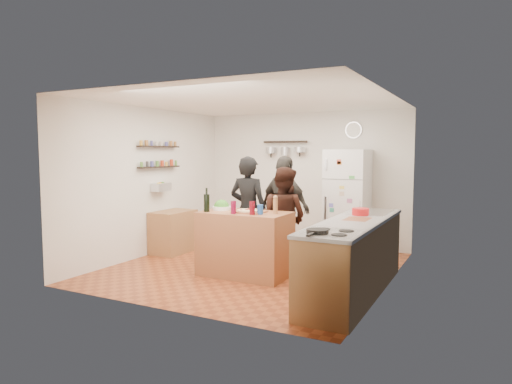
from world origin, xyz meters
The scene contains 26 objects.
room_shell centered at (0.00, 0.39, 1.25)m, with size 4.20×4.20×4.20m.
prep_island centered at (0.09, -0.42, 0.46)m, with size 1.25×0.72×0.91m, color #935736.
pizza_board centered at (0.17, -0.44, 0.92)m, with size 0.42×0.34×0.02m, color brown.
pizza centered at (0.17, -0.44, 0.94)m, with size 0.34×0.34×0.02m, color beige.
salad_bowl centered at (-0.33, -0.37, 0.94)m, with size 0.27×0.27×0.05m, color white.
wine_bottle centered at (-0.41, -0.64, 1.04)m, with size 0.08×0.08×0.25m, color black.
wine_glass_near centered at (0.04, -0.66, 1.00)m, with size 0.07×0.07×0.18m, color maroon.
wine_glass_far centered at (0.31, -0.62, 1.00)m, with size 0.08×0.08×0.18m, color #5E0812.
pepper_mill centered at (0.54, -0.37, 1.01)m, with size 0.06×0.06×0.20m, color #97673F.
salt_canister centered at (0.39, -0.54, 0.98)m, with size 0.08×0.08×0.13m, color #1C4A9B.
person_left centered at (-0.17, 0.17, 0.85)m, with size 0.62×0.41×1.69m, color black.
person_center centered at (0.44, 0.15, 0.77)m, with size 0.75×0.58×1.54m, color black.
person_back centered at (0.23, 0.66, 0.85)m, with size 1.00×0.42×1.70m, color #2E2C29.
counter_run centered at (1.70, -0.55, 0.45)m, with size 0.63×2.63×0.90m, color #9E7042.
stove_top centered at (1.70, -1.50, 0.91)m, with size 0.60×0.62×0.02m, color white.
skillet centered at (1.60, -1.63, 0.94)m, with size 0.23×0.23×0.04m, color black.
sink centered at (1.70, 0.30, 0.92)m, with size 0.50×0.80×0.03m, color silver.
cutting_board centered at (1.70, -0.44, 0.91)m, with size 0.30×0.40×0.02m, color brown.
red_bowl centered at (1.65, -0.08, 0.97)m, with size 0.22×0.22×0.09m, color red.
fridge centered at (0.95, 1.75, 0.90)m, with size 0.70×0.68×1.80m, color white.
wall_clock centered at (0.95, 2.08, 2.15)m, with size 0.30×0.30×0.03m, color silver.
spice_shelf_lower centered at (-1.93, 0.20, 1.50)m, with size 0.12×1.00×0.03m, color black.
spice_shelf_upper centered at (-1.93, 0.20, 1.85)m, with size 0.12×1.00×0.03m, color black.
produce_basket centered at (-1.90, 0.20, 1.15)m, with size 0.18×0.35×0.14m, color silver.
side_table centered at (-1.74, 0.31, 0.36)m, with size 0.50×0.80×0.73m, color #A97547.
pot_rack centered at (-0.35, 2.00, 1.95)m, with size 0.90×0.04×0.04m, color black.
Camera 1 is at (3.16, -6.04, 1.75)m, focal length 32.00 mm.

